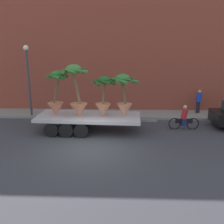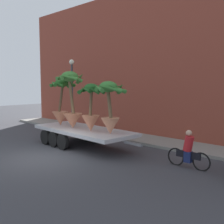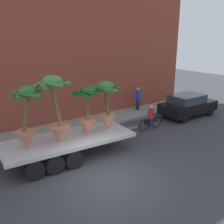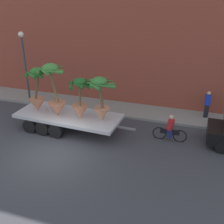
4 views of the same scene
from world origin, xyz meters
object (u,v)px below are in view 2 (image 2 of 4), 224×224
at_px(flatbed_trailer, 80,132).
at_px(potted_palm_extra, 91,109).
at_px(potted_palm_front, 110,105).
at_px(street_lamp, 72,85).
at_px(potted_palm_middle, 72,101).
at_px(potted_palm_rear, 61,103).
at_px(cyclist, 188,151).

xyz_separation_m(flatbed_trailer, potted_palm_extra, (1.18, -0.26, 1.32)).
bearing_deg(potted_palm_front, potted_palm_extra, -172.97).
bearing_deg(street_lamp, potted_palm_middle, -38.19).
xyz_separation_m(potted_palm_rear, potted_palm_middle, (1.20, -0.20, 0.18)).
relative_size(potted_palm_middle, potted_palm_extra, 1.27).
relative_size(potted_palm_rear, potted_palm_extra, 1.12).
bearing_deg(potted_palm_front, street_lamp, 156.14).
height_order(potted_palm_front, cyclist, potted_palm_front).
xyz_separation_m(potted_palm_rear, street_lamp, (-2.64, 2.82, 0.98)).
relative_size(potted_palm_middle, potted_palm_front, 1.22).
height_order(potted_palm_rear, potted_palm_front, potted_palm_rear).
distance_m(potted_palm_middle, cyclist, 6.62).
bearing_deg(flatbed_trailer, cyclist, 5.39).
xyz_separation_m(potted_palm_rear, potted_palm_front, (3.85, -0.05, 0.07)).
height_order(flatbed_trailer, street_lamp, street_lamp).
distance_m(potted_palm_front, cyclist, 4.09).
relative_size(flatbed_trailer, potted_palm_front, 2.88).
height_order(flatbed_trailer, potted_palm_extra, potted_palm_extra).
height_order(potted_palm_rear, cyclist, potted_palm_rear).
bearing_deg(potted_palm_rear, cyclist, 4.87).
bearing_deg(potted_palm_middle, cyclist, 7.54).
bearing_deg(street_lamp, potted_palm_extra, -29.28).
height_order(potted_palm_rear, potted_palm_middle, potted_palm_middle).
bearing_deg(potted_palm_rear, flatbed_trailer, 2.85).
distance_m(potted_palm_rear, cyclist, 7.72).
height_order(flatbed_trailer, potted_palm_front, potted_palm_front).
distance_m(potted_palm_extra, cyclist, 5.07).
xyz_separation_m(potted_palm_front, cyclist, (3.68, 0.69, -1.65)).
height_order(flatbed_trailer, potted_palm_middle, potted_palm_middle).
bearing_deg(potted_palm_front, potted_palm_middle, -176.75).
distance_m(flatbed_trailer, potted_palm_middle, 1.72).
height_order(cyclist, street_lamp, street_lamp).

